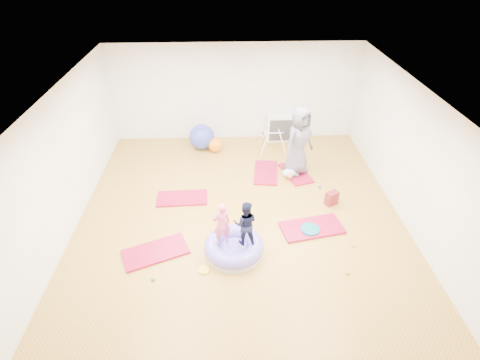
{
  "coord_description": "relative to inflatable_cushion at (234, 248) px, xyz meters",
  "views": [
    {
      "loc": [
        -0.26,
        -6.18,
        5.25
      ],
      "look_at": [
        0.0,
        0.3,
        0.9
      ],
      "focal_mm": 28.0,
      "sensor_mm": 36.0,
      "label": 1
    }
  ],
  "objects": [
    {
      "name": "room",
      "position": [
        0.17,
        0.91,
        1.26
      ],
      "size": [
        7.01,
        8.01,
        2.81
      ],
      "color": "#B09136",
      "rests_on": "ground"
    },
    {
      "name": "gym_mat_front_left",
      "position": [
        -1.53,
        0.06,
        -0.11
      ],
      "size": [
        1.37,
        1.04,
        0.05
      ],
      "primitive_type": "cube",
      "rotation": [
        0.0,
        0.0,
        0.4
      ],
      "color": "#B90736",
      "rests_on": "ground"
    },
    {
      "name": "gym_mat_mid_left",
      "position": [
        -1.16,
        1.81,
        -0.12
      ],
      "size": [
        1.18,
        0.62,
        0.05
      ],
      "primitive_type": "cube",
      "rotation": [
        0.0,
        0.0,
        0.03
      ],
      "color": "#B90736",
      "rests_on": "ground"
    },
    {
      "name": "gym_mat_center_back",
      "position": [
        0.9,
        2.84,
        -0.12
      ],
      "size": [
        0.7,
        1.2,
        0.05
      ],
      "primitive_type": "cube",
      "rotation": [
        0.0,
        0.0,
        1.45
      ],
      "color": "#B90736",
      "rests_on": "ground"
    },
    {
      "name": "gym_mat_right",
      "position": [
        1.66,
        0.65,
        -0.11
      ],
      "size": [
        1.39,
        0.88,
        0.05
      ],
      "primitive_type": "cube",
      "rotation": [
        0.0,
        0.0,
        0.2
      ],
      "color": "#B90736",
      "rests_on": "ground"
    },
    {
      "name": "gym_mat_rear_right",
      "position": [
        1.67,
        2.79,
        -0.12
      ],
      "size": [
        0.81,
        1.18,
        0.04
      ],
      "primitive_type": "cube",
      "rotation": [
        0.0,
        0.0,
        1.85
      ],
      "color": "#B90736",
      "rests_on": "ground"
    },
    {
      "name": "inflatable_cushion",
      "position": [
        0.0,
        0.0,
        0.0
      ],
      "size": [
        1.15,
        1.15,
        0.36
      ],
      "rotation": [
        0.0,
        0.0,
        0.24
      ],
      "color": "silver",
      "rests_on": "ground"
    },
    {
      "name": "child_pink",
      "position": [
        -0.22,
        0.01,
        0.65
      ],
      "size": [
        0.39,
        0.32,
        0.92
      ],
      "primitive_type": "imported",
      "rotation": [
        0.0,
        0.0,
        3.46
      ],
      "color": "#F45998",
      "rests_on": "inflatable_cushion"
    },
    {
      "name": "child_navy",
      "position": [
        0.22,
        -0.0,
        0.66
      ],
      "size": [
        0.49,
        0.4,
        0.94
      ],
      "primitive_type": "imported",
      "rotation": [
        0.0,
        0.0,
        3.03
      ],
      "color": "#121636",
      "rests_on": "inflatable_cushion"
    },
    {
      "name": "adult_caregiver",
      "position": [
        1.68,
        2.84,
        0.78
      ],
      "size": [
        1.02,
        0.97,
        1.75
      ],
      "primitive_type": "imported",
      "rotation": [
        0.0,
        0.0,
        0.66
      ],
      "color": "#5B586A",
      "rests_on": "gym_mat_rear_right"
    },
    {
      "name": "infant",
      "position": [
        1.46,
        2.59,
        0.01
      ],
      "size": [
        0.34,
        0.35,
        0.2
      ],
      "color": "#C0EAFD",
      "rests_on": "gym_mat_rear_right"
    },
    {
      "name": "ball_pit_balls",
      "position": [
        0.97,
        0.97,
        -0.11
      ],
      "size": [
        3.91,
        3.72,
        0.07
      ],
      "color": "#3040B3",
      "rests_on": "ground"
    },
    {
      "name": "exercise_ball_blue",
      "position": [
        -0.8,
        4.27,
        0.22
      ],
      "size": [
        0.72,
        0.72,
        0.72
      ],
      "primitive_type": "sphere",
      "color": "#3040B3",
      "rests_on": "ground"
    },
    {
      "name": "exercise_ball_orange",
      "position": [
        -0.41,
        4.05,
        0.06
      ],
      "size": [
        0.4,
        0.4,
        0.4
      ],
      "primitive_type": "sphere",
      "color": "orange",
      "rests_on": "ground"
    },
    {
      "name": "infant_play_gym",
      "position": [
        1.2,
        4.03,
        0.24
      ],
      "size": [
        0.75,
        0.71,
        0.57
      ],
      "rotation": [
        0.0,
        0.0,
        -0.03
      ],
      "color": "white",
      "rests_on": "ground"
    },
    {
      "name": "cube_shelf",
      "position": [
        1.49,
        4.71,
        0.24
      ],
      "size": [
        0.76,
        0.38,
        0.76
      ],
      "color": "white",
      "rests_on": "ground"
    },
    {
      "name": "balance_disc",
      "position": [
        1.61,
        0.56,
        -0.1
      ],
      "size": [
        0.39,
        0.39,
        0.09
      ],
      "primitive_type": "cylinder",
      "color": "#0A647C",
      "rests_on": "ground"
    },
    {
      "name": "backpack",
      "position": [
        2.27,
        1.49,
        0.02
      ],
      "size": [
        0.33,
        0.29,
        0.33
      ],
      "primitive_type": "cube",
      "rotation": [
        0.0,
        0.0,
        0.52
      ],
      "color": "red",
      "rests_on": "ground"
    },
    {
      "name": "yellow_toy",
      "position": [
        -0.56,
        -0.43,
        -0.12
      ],
      "size": [
        0.21,
        0.21,
        0.03
      ],
      "primitive_type": "cylinder",
      "color": "gold",
      "rests_on": "ground"
    }
  ]
}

